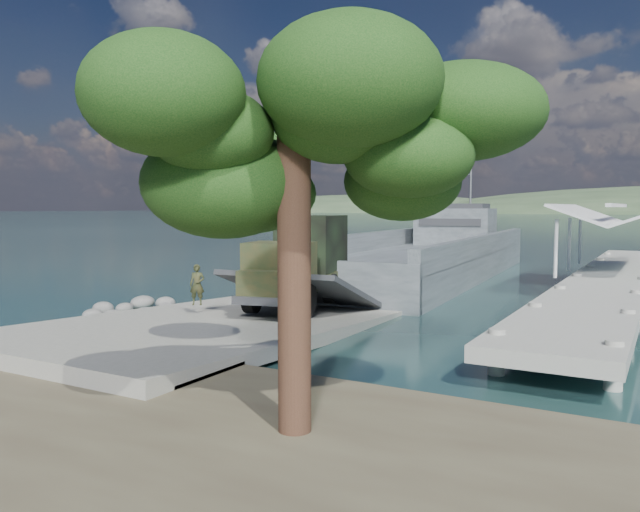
{
  "coord_description": "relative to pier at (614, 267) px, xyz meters",
  "views": [
    {
      "loc": [
        15.86,
        -20.67,
        5.04
      ],
      "look_at": [
        0.77,
        6.0,
        2.64
      ],
      "focal_mm": 35.0,
      "sensor_mm": 36.0,
      "label": 1
    }
  ],
  "objects": [
    {
      "name": "ground",
      "position": [
        -13.0,
        -18.77,
        -1.6
      ],
      "size": [
        1400.0,
        1400.0,
        0.0
      ],
      "primitive_type": "plane",
      "color": "#19393C",
      "rests_on": "ground"
    },
    {
      "name": "boat_ramp",
      "position": [
        -13.0,
        -19.77,
        -1.35
      ],
      "size": [
        10.0,
        18.0,
        0.5
      ],
      "primitive_type": "cube",
      "color": "gray",
      "rests_on": "ground"
    },
    {
      "name": "shoreline_rocks",
      "position": [
        -19.2,
        -18.27,
        -1.6
      ],
      "size": [
        3.2,
        5.6,
        0.9
      ],
      "primitive_type": null,
      "color": "#5E5E5C",
      "rests_on": "ground"
    },
    {
      "name": "pier",
      "position": [
        0.0,
        0.0,
        0.0
      ],
      "size": [
        6.4,
        44.0,
        6.1
      ],
      "color": "#9A9B91",
      "rests_on": "ground"
    },
    {
      "name": "landing_craft",
      "position": [
        -12.9,
        2.88,
        -0.7
      ],
      "size": [
        11.5,
        37.63,
        11.04
      ],
      "rotation": [
        0.0,
        0.0,
        0.07
      ],
      "color": "#3F464A",
      "rests_on": "ground"
    },
    {
      "name": "military_truck",
      "position": [
        -12.24,
        -14.45,
        0.96
      ],
      "size": [
        4.61,
        9.28,
        4.14
      ],
      "rotation": [
        0.0,
        0.0,
        0.22
      ],
      "color": "black",
      "rests_on": "boat_ramp"
    },
    {
      "name": "soldier",
      "position": [
        -14.63,
        -19.14,
        -0.23
      ],
      "size": [
        0.76,
        0.68,
        1.74
      ],
      "primitive_type": "imported",
      "rotation": [
        0.0,
        0.0,
        0.52
      ],
      "color": "#20311B",
      "rests_on": "boat_ramp"
    },
    {
      "name": "overhang_tree",
      "position": [
        -4.4,
        -28.19,
        4.72
      ],
      "size": [
        8.68,
        7.99,
        7.88
      ],
      "color": "#321D14",
      "rests_on": "ground"
    }
  ]
}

